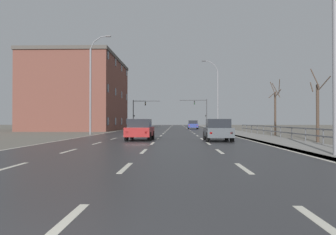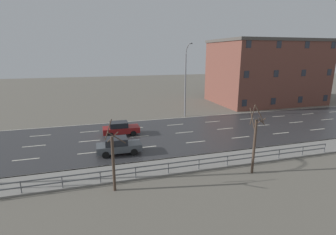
{
  "view_description": "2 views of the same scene",
  "coord_description": "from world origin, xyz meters",
  "px_view_note": "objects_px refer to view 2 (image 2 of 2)",
  "views": [
    {
      "loc": [
        1.53,
        -2.3,
        1.41
      ],
      "look_at": [
        -0.32,
        65.22,
        2.2
      ],
      "focal_mm": 34.89,
      "sensor_mm": 36.0,
      "label": 1
    },
    {
      "loc": [
        27.15,
        18.96,
        9.15
      ],
      "look_at": [
        0.0,
        26.97,
        1.99
      ],
      "focal_mm": 27.24,
      "sensor_mm": 36.0,
      "label": 2
    }
  ],
  "objects_px": {
    "car_distant": "(118,146)",
    "brick_building": "(265,72)",
    "street_lamp_left_bank": "(186,82)",
    "car_near_right": "(121,128)"
  },
  "relations": [
    {
      "from": "car_near_right",
      "to": "car_distant",
      "type": "bearing_deg",
      "value": -7.46
    },
    {
      "from": "car_distant",
      "to": "brick_building",
      "type": "relative_size",
      "value": 0.21
    },
    {
      "from": "car_near_right",
      "to": "brick_building",
      "type": "xyz_separation_m",
      "value": [
        -13.08,
        28.69,
        5.0
      ]
    },
    {
      "from": "car_distant",
      "to": "brick_building",
      "type": "bearing_deg",
      "value": 122.92
    },
    {
      "from": "car_near_right",
      "to": "brick_building",
      "type": "relative_size",
      "value": 0.21
    },
    {
      "from": "car_distant",
      "to": "brick_building",
      "type": "xyz_separation_m",
      "value": [
        -18.68,
        29.5,
        5.0
      ]
    },
    {
      "from": "street_lamp_left_bank",
      "to": "brick_building",
      "type": "relative_size",
      "value": 0.55
    },
    {
      "from": "street_lamp_left_bank",
      "to": "car_distant",
      "type": "bearing_deg",
      "value": -42.75
    },
    {
      "from": "street_lamp_left_bank",
      "to": "car_near_right",
      "type": "distance_m",
      "value": 12.73
    },
    {
      "from": "car_near_right",
      "to": "brick_building",
      "type": "distance_m",
      "value": 31.92
    }
  ]
}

